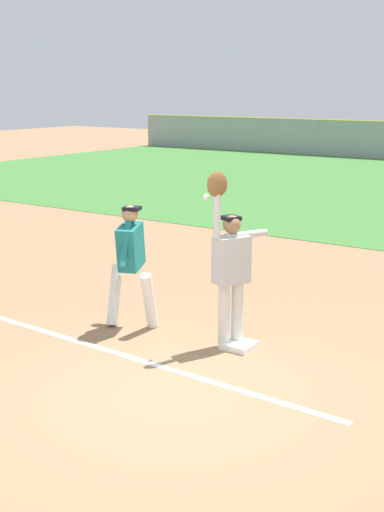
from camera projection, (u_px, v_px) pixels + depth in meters
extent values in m
plane|color=#936D4C|center=(173.00, 395.00, 7.68)|extent=(77.84, 77.84, 0.00)
cube|color=white|center=(239.00, 345.00, 9.06)|extent=(0.38, 0.38, 0.08)
cylinder|color=silver|center=(237.00, 313.00, 9.11)|extent=(0.20, 0.20, 0.85)
cylinder|color=silver|center=(224.00, 316.00, 9.01)|extent=(0.20, 0.20, 0.85)
cube|color=#B7B7B7|center=(231.00, 260.00, 8.89)|extent=(0.42, 0.51, 0.60)
sphere|color=#8C6647|center=(232.00, 224.00, 8.79)|extent=(0.31, 0.31, 0.23)
cube|color=black|center=(231.00, 218.00, 8.79)|extent=(0.28, 0.27, 0.05)
cylinder|color=#B7B7B7|center=(217.00, 214.00, 8.64)|extent=(0.12, 0.12, 0.62)
cylinder|color=#B7B7B7|center=(246.00, 235.00, 8.93)|extent=(0.34, 0.60, 0.09)
ellipsoid|color=brown|center=(217.00, 184.00, 8.56)|extent=(0.25, 0.31, 0.32)
cylinder|color=white|center=(149.00, 301.00, 9.64)|extent=(0.29, 0.46, 0.85)
cylinder|color=white|center=(115.00, 295.00, 9.92)|extent=(0.29, 0.46, 0.85)
cube|color=#197272|center=(131.00, 247.00, 9.61)|extent=(0.43, 0.58, 0.66)
sphere|color=tan|center=(130.00, 214.00, 9.50)|extent=(0.30, 0.30, 0.23)
cube|color=black|center=(132.00, 208.00, 9.48)|extent=(0.28, 0.26, 0.05)
cylinder|color=#197272|center=(136.00, 238.00, 9.80)|extent=(0.22, 0.41, 0.58)
cylinder|color=#197272|center=(125.00, 244.00, 9.38)|extent=(0.22, 0.41, 0.58)
sphere|color=white|center=(206.00, 197.00, 8.68)|extent=(0.07, 0.07, 0.07)
cylinder|color=gray|center=(149.00, 131.00, 40.06)|extent=(0.08, 0.08, 1.68)
cylinder|color=gray|center=(318.00, 138.00, 34.30)|extent=(0.08, 0.08, 1.68)
cylinder|color=black|center=(381.00, 149.00, 34.42)|extent=(0.60, 0.23, 0.60)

